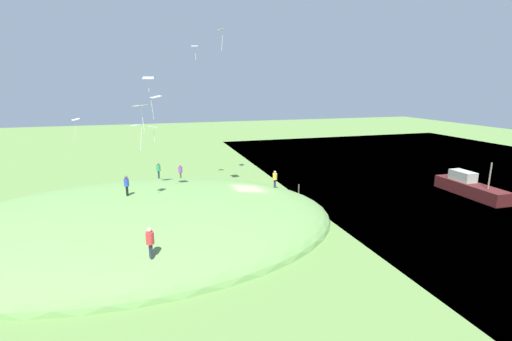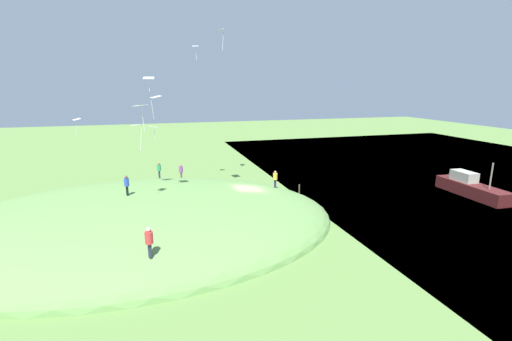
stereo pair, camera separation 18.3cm
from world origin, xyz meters
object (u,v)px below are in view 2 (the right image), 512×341
object	(u,v)px
boat_on_lake	(471,188)
kite_4	(153,127)
kite_1	(195,47)
person_watching_kites	(127,183)
kite_6	(140,107)
kite_7	(77,120)
kite_5	(137,127)
person_with_child	(181,170)
person_on_hilltop	(159,168)
person_near_shore	(275,177)
kite_0	(156,98)
person_walking_path	(149,239)
kite_8	(149,78)
mooring_post	(299,190)
kite_2	(221,31)

from	to	relation	value
boat_on_lake	kite_4	xyz separation A→B (m)	(30.26, -6.54, 6.30)
kite_1	person_watching_kites	bearing A→B (deg)	55.08
person_watching_kites	kite_6	xyz separation A→B (m)	(-1.35, -2.18, 5.58)
person_watching_kites	kite_7	world-z (taller)	kite_7
kite_5	kite_6	bearing A→B (deg)	-93.13
person_with_child	kite_7	bearing A→B (deg)	109.05
boat_on_lake	kite_4	distance (m)	31.59
person_on_hilltop	person_near_shore	distance (m)	11.62
kite_0	kite_6	size ratio (longest dim) A/B	0.83
boat_on_lake	person_on_hilltop	bearing A→B (deg)	75.61
person_watching_kites	kite_0	xyz separation A→B (m)	(-2.53, -0.17, 6.32)
person_walking_path	kite_5	size ratio (longest dim) A/B	0.97
person_walking_path	kite_8	bearing A→B (deg)	155.14
person_walking_path	kite_7	bearing A→B (deg)	175.80
person_near_shore	mooring_post	world-z (taller)	person_near_shore
kite_7	person_watching_kites	bearing A→B (deg)	115.51
person_on_hilltop	person_with_child	size ratio (longest dim) A/B	0.97
person_on_hilltop	kite_1	xyz separation A→B (m)	(-4.26, -1.94, 11.68)
person_on_hilltop	person_near_shore	world-z (taller)	person_on_hilltop
kite_1	kite_2	bearing A→B (deg)	-156.52
kite_2	kite_5	world-z (taller)	kite_2
kite_8	person_near_shore	bearing A→B (deg)	162.42
kite_5	kite_7	xyz separation A→B (m)	(5.89, -11.76, -0.43)
person_walking_path	kite_4	size ratio (longest dim) A/B	1.21
kite_5	kite_7	bearing A→B (deg)	-63.40
person_with_child	kite_0	distance (m)	12.70
kite_5	mooring_post	xyz separation A→B (m)	(-14.85, -5.87, -7.40)
person_near_shore	kite_2	size ratio (longest dim) A/B	0.74
person_watching_kites	kite_8	xyz separation A→B (m)	(-2.14, -5.73, 7.82)
person_with_child	kite_2	distance (m)	15.09
kite_7	kite_8	xyz separation A→B (m)	(-6.89, 4.24, 3.86)
person_near_shore	kite_1	bearing A→B (deg)	148.91
kite_5	kite_0	bearing A→B (deg)	-125.32
person_walking_path	mooring_post	distance (m)	19.57
person_watching_kites	kite_8	world-z (taller)	kite_8
kite_7	person_with_child	bearing A→B (deg)	179.49
boat_on_lake	person_on_hilltop	size ratio (longest dim) A/B	4.78
kite_4	kite_5	world-z (taller)	kite_5
kite_8	person_walking_path	bearing A→B (deg)	87.78
kite_5	person_walking_path	bearing A→B (deg)	93.44
person_near_shore	person_walking_path	xyz separation A→B (m)	(11.23, 11.33, 0.12)
person_walking_path	kite_5	bearing A→B (deg)	160.80
person_watching_kites	kite_5	bearing A→B (deg)	-177.03
kite_1	mooring_post	distance (m)	17.64
kite_0	kite_5	xyz separation A→B (m)	(1.39, 1.96, -1.94)
boat_on_lake	kite_0	bearing A→B (deg)	89.79
kite_5	mooring_post	bearing A→B (deg)	-158.45
kite_7	kite_1	bearing A→B (deg)	178.98
person_on_hilltop	kite_1	bearing A→B (deg)	97.37
person_near_shore	kite_6	size ratio (longest dim) A/B	0.77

